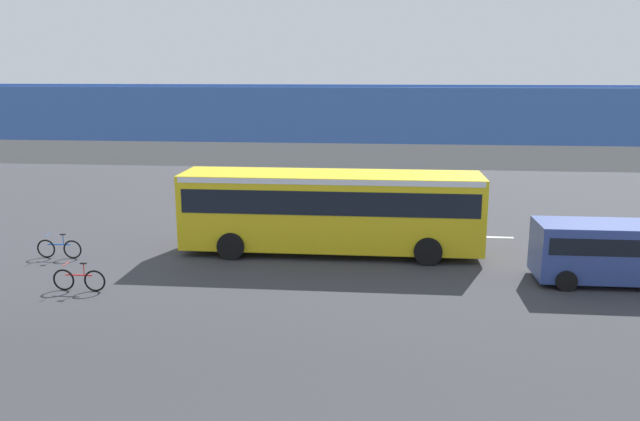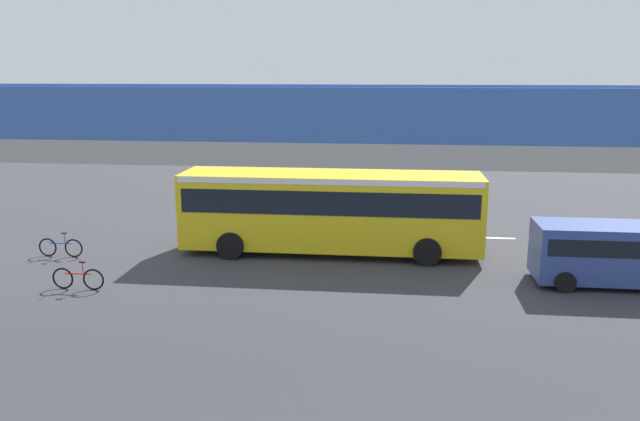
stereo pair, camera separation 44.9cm
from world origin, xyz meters
name	(u,v)px [view 1 (the left image)]	position (x,y,z in m)	size (l,w,h in m)	color
ground	(347,248)	(0.00, 0.00, 0.00)	(80.00, 80.00, 0.00)	#38383D
city_bus	(331,206)	(0.63, 0.69, 1.88)	(11.54, 2.85, 3.15)	yellow
parked_van	(609,249)	(-8.92, 3.38, 1.18)	(4.80, 2.17, 2.05)	#33478C
bicycle_red	(79,280)	(8.39, 5.88, 0.37)	(1.77, 0.44, 0.96)	black
bicycle_blue	(59,249)	(10.85, 2.44, 0.37)	(1.77, 0.44, 0.96)	black
lane_dash_leftmost	(490,237)	(-6.00, -2.29, 0.00)	(2.00, 0.20, 0.01)	silver
lane_dash_left	(396,235)	(-2.00, -2.29, 0.00)	(2.00, 0.20, 0.01)	silver
lane_dash_centre	(305,233)	(2.00, -2.29, 0.00)	(2.00, 0.20, 0.01)	silver
lane_dash_right	(216,230)	(6.00, -2.29, 0.00)	(2.00, 0.20, 0.01)	silver
pedestrian_overpass	(324,163)	(0.00, 10.65, 5.00)	(31.39, 2.60, 6.69)	#9E9E99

